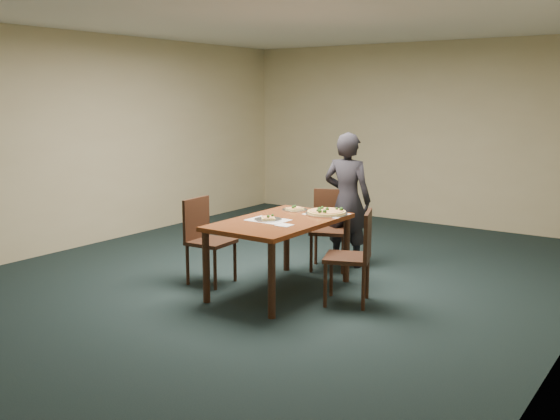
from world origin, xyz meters
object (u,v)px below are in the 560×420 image
Objects in this scene: chair_far at (330,224)px; pizza_pan at (326,212)px; slice_plate_far at (295,209)px; chair_left at (205,235)px; dining_table at (280,229)px; diner at (347,200)px; slice_plate_near at (268,219)px; chair_right at (355,252)px.

chair_far is 2.03× the size of pizza_pan.
slice_plate_far is at bearing -125.64° from chair_far.
dining_table is at bearing -81.99° from chair_left.
chair_left is at bearing 51.88° from diner.
diner is at bearing 83.60° from slice_plate_near.
chair_far is 0.62m from slice_plate_far.
chair_left is at bearing -101.49° from chair_right.
slice_plate_far is at bearing 179.64° from pizza_pan.
chair_right is at bearing 6.96° from dining_table.
chair_right is (0.86, -0.99, 0.00)m from chair_far.
pizza_pan is (0.17, -0.75, -0.01)m from diner.
pizza_pan is (0.28, -0.56, 0.26)m from chair_far.
pizza_pan is at bearing -0.36° from slice_plate_far.
chair_left is 0.58× the size of diner.
pizza_pan is (-0.58, 0.43, 0.26)m from chair_right.
chair_left is 1.75m from diner.
slice_plate_near reaches higher than dining_table.
dining_table is 5.36× the size of slice_plate_far.
diner is (0.06, 1.28, 0.13)m from dining_table.
dining_table is at bearing -104.25° from chair_right.
chair_far is 0.58× the size of diner.
slice_plate_far is at bearing -47.73° from chair_left.
chair_far is (-0.05, 1.09, -0.14)m from dining_table.
chair_far is at bearing -36.48° from chair_left.
chair_left is (-0.85, -0.19, -0.14)m from dining_table.
diner is 3.50× the size of pizza_pan.
slice_plate_far is at bearing 66.31° from diner.
dining_table is 1.65× the size of chair_far.
chair_left is 1.32m from pizza_pan.
diner is (0.11, 0.19, 0.27)m from chair_far.
chair_right is at bearing 11.39° from slice_plate_near.
pizza_pan is at bearing -86.70° from chair_far.
chair_far is 3.25× the size of slice_plate_near.
slice_plate_near is (-0.15, -1.36, -0.02)m from diner.
slice_plate_far is at bearing 97.78° from slice_plate_near.
chair_right is 3.25× the size of slice_plate_far.
chair_right is at bearing -72.11° from chair_far.
slice_plate_near is 1.00× the size of slice_plate_far.
chair_left is at bearing -167.68° from dining_table.
chair_left is 2.03× the size of pizza_pan.
chair_left is 3.25× the size of slice_plate_near.
pizza_pan is (1.08, 0.71, 0.26)m from chair_left.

